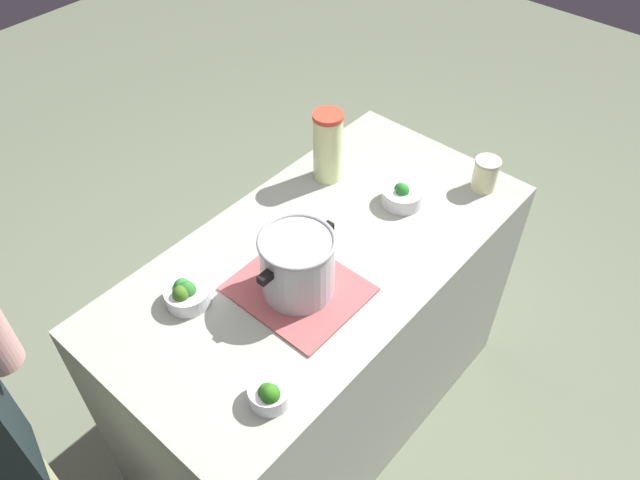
{
  "coord_description": "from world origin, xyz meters",
  "views": [
    {
      "loc": [
        0.97,
        0.85,
        2.24
      ],
      "look_at": [
        0.0,
        0.0,
        0.95
      ],
      "focal_mm": 34.74,
      "sensor_mm": 36.0,
      "label": 1
    }
  ],
  "objects_px": {
    "lemonade_pitcher": "(328,146)",
    "mason_jar": "(485,174)",
    "broccoli_bowl_back": "(186,294)",
    "broccoli_bowl_center": "(269,394)",
    "broccoli_bowl_front": "(402,195)",
    "cooking_pot": "(297,264)"
  },
  "relations": [
    {
      "from": "broccoli_bowl_center",
      "to": "lemonade_pitcher",
      "type": "bearing_deg",
      "value": -148.64
    },
    {
      "from": "lemonade_pitcher",
      "to": "broccoli_bowl_center",
      "type": "distance_m",
      "value": 0.88
    },
    {
      "from": "lemonade_pitcher",
      "to": "broccoli_bowl_back",
      "type": "xyz_separation_m",
      "value": [
        0.67,
        0.07,
        -0.09
      ]
    },
    {
      "from": "mason_jar",
      "to": "broccoli_bowl_center",
      "type": "bearing_deg",
      "value": 1.4
    },
    {
      "from": "cooking_pot",
      "to": "broccoli_bowl_front",
      "type": "xyz_separation_m",
      "value": [
        -0.5,
        0.0,
        -0.08
      ]
    },
    {
      "from": "broccoli_bowl_center",
      "to": "cooking_pot",
      "type": "bearing_deg",
      "value": -148.67
    },
    {
      "from": "cooking_pot",
      "to": "lemonade_pitcher",
      "type": "distance_m",
      "value": 0.52
    },
    {
      "from": "broccoli_bowl_front",
      "to": "lemonade_pitcher",
      "type": "bearing_deg",
      "value": -78.22
    },
    {
      "from": "cooking_pot",
      "to": "broccoli_bowl_front",
      "type": "bearing_deg",
      "value": 179.91
    },
    {
      "from": "broccoli_bowl_front",
      "to": "broccoli_bowl_center",
      "type": "xyz_separation_m",
      "value": [
        0.8,
        0.19,
        0.0
      ]
    },
    {
      "from": "lemonade_pitcher",
      "to": "broccoli_bowl_center",
      "type": "xyz_separation_m",
      "value": [
        0.75,
        0.45,
        -0.09
      ]
    },
    {
      "from": "broccoli_bowl_center",
      "to": "broccoli_bowl_front",
      "type": "bearing_deg",
      "value": -166.99
    },
    {
      "from": "mason_jar",
      "to": "broccoli_bowl_front",
      "type": "bearing_deg",
      "value": -33.64
    },
    {
      "from": "cooking_pot",
      "to": "lemonade_pitcher",
      "type": "height_order",
      "value": "lemonade_pitcher"
    },
    {
      "from": "broccoli_bowl_front",
      "to": "broccoli_bowl_back",
      "type": "xyz_separation_m",
      "value": [
        0.73,
        -0.2,
        0.0
      ]
    },
    {
      "from": "broccoli_bowl_center",
      "to": "broccoli_bowl_back",
      "type": "relative_size",
      "value": 0.82
    },
    {
      "from": "lemonade_pitcher",
      "to": "mason_jar",
      "type": "xyz_separation_m",
      "value": [
        -0.3,
        0.43,
        -0.07
      ]
    },
    {
      "from": "cooking_pot",
      "to": "lemonade_pitcher",
      "type": "relative_size",
      "value": 1.12
    },
    {
      "from": "lemonade_pitcher",
      "to": "broccoli_bowl_center",
      "type": "relative_size",
      "value": 2.41
    },
    {
      "from": "cooking_pot",
      "to": "broccoli_bowl_front",
      "type": "height_order",
      "value": "cooking_pot"
    },
    {
      "from": "broccoli_bowl_back",
      "to": "broccoli_bowl_center",
      "type": "bearing_deg",
      "value": 79.4
    },
    {
      "from": "broccoli_bowl_front",
      "to": "broccoli_bowl_back",
      "type": "relative_size",
      "value": 1.06
    }
  ]
}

